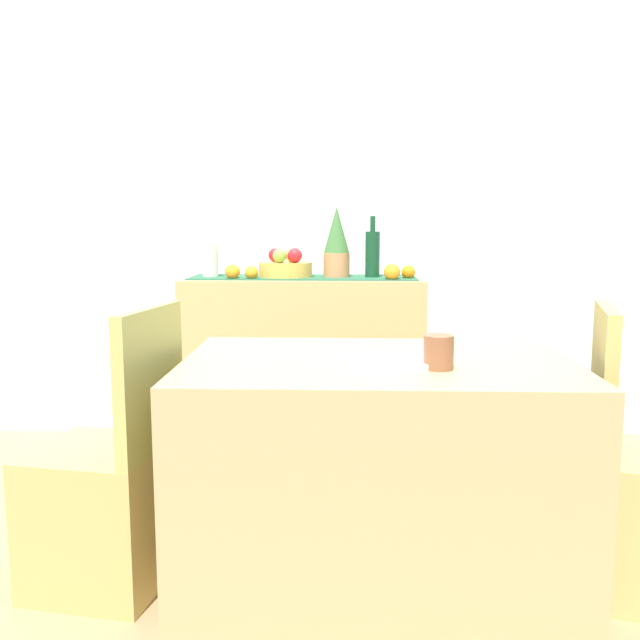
{
  "coord_description": "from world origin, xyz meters",
  "views": [
    {
      "loc": [
        0.11,
        -2.52,
        1.16
      ],
      "look_at": [
        -0.0,
        0.37,
        0.74
      ],
      "focal_mm": 39.1,
      "sensor_mm": 36.0,
      "label": 1
    }
  ],
  "objects_px": {
    "fruit_bowl": "(285,269)",
    "open_book": "(389,361)",
    "wine_bottle": "(372,254)",
    "potted_plant": "(337,243)",
    "chair_near_window": "(107,504)",
    "coffee_cup": "(439,352)",
    "ceramic_vase": "(210,261)",
    "dining_table": "(377,476)",
    "sideboard_console": "(304,364)"
  },
  "relations": [
    {
      "from": "fruit_bowl",
      "to": "open_book",
      "type": "distance_m",
      "value": 1.49
    },
    {
      "from": "fruit_bowl",
      "to": "wine_bottle",
      "type": "xyz_separation_m",
      "value": [
        0.43,
        0.0,
        0.08
      ]
    },
    {
      "from": "potted_plant",
      "to": "wine_bottle",
      "type": "bearing_deg",
      "value": -0.0
    },
    {
      "from": "open_book",
      "to": "chair_near_window",
      "type": "distance_m",
      "value": 1.01
    },
    {
      "from": "wine_bottle",
      "to": "potted_plant",
      "type": "height_order",
      "value": "potted_plant"
    },
    {
      "from": "coffee_cup",
      "to": "ceramic_vase",
      "type": "bearing_deg",
      "value": 122.32
    },
    {
      "from": "fruit_bowl",
      "to": "ceramic_vase",
      "type": "relative_size",
      "value": 1.62
    },
    {
      "from": "dining_table",
      "to": "chair_near_window",
      "type": "bearing_deg",
      "value": -179.81
    },
    {
      "from": "potted_plant",
      "to": "open_book",
      "type": "height_order",
      "value": "potted_plant"
    },
    {
      "from": "ceramic_vase",
      "to": "chair_near_window",
      "type": "bearing_deg",
      "value": -93.47
    },
    {
      "from": "sideboard_console",
      "to": "dining_table",
      "type": "distance_m",
      "value": 1.39
    },
    {
      "from": "sideboard_console",
      "to": "chair_near_window",
      "type": "distance_m",
      "value": 1.48
    },
    {
      "from": "dining_table",
      "to": "chair_near_window",
      "type": "distance_m",
      "value": 0.86
    },
    {
      "from": "sideboard_console",
      "to": "ceramic_vase",
      "type": "xyz_separation_m",
      "value": [
        -0.46,
        0.0,
        0.52
      ]
    },
    {
      "from": "potted_plant",
      "to": "coffee_cup",
      "type": "xyz_separation_m",
      "value": [
        0.31,
        -1.49,
        -0.26
      ]
    },
    {
      "from": "coffee_cup",
      "to": "chair_near_window",
      "type": "distance_m",
      "value": 1.15
    },
    {
      "from": "dining_table",
      "to": "fruit_bowl",
      "type": "bearing_deg",
      "value": 106.38
    },
    {
      "from": "coffee_cup",
      "to": "open_book",
      "type": "bearing_deg",
      "value": 154.44
    },
    {
      "from": "wine_bottle",
      "to": "fruit_bowl",
      "type": "bearing_deg",
      "value": 180.0
    },
    {
      "from": "potted_plant",
      "to": "sideboard_console",
      "type": "bearing_deg",
      "value": -180.0
    },
    {
      "from": "chair_near_window",
      "to": "sideboard_console",
      "type": "bearing_deg",
      "value": 68.15
    },
    {
      "from": "potted_plant",
      "to": "open_book",
      "type": "bearing_deg",
      "value": -82.95
    },
    {
      "from": "sideboard_console",
      "to": "ceramic_vase",
      "type": "height_order",
      "value": "ceramic_vase"
    },
    {
      "from": "chair_near_window",
      "to": "coffee_cup",
      "type": "bearing_deg",
      "value": -6.95
    },
    {
      "from": "wine_bottle",
      "to": "potted_plant",
      "type": "relative_size",
      "value": 0.87
    },
    {
      "from": "sideboard_console",
      "to": "open_book",
      "type": "relative_size",
      "value": 4.24
    },
    {
      "from": "ceramic_vase",
      "to": "chair_near_window",
      "type": "height_order",
      "value": "ceramic_vase"
    },
    {
      "from": "fruit_bowl",
      "to": "coffee_cup",
      "type": "distance_m",
      "value": 1.59
    },
    {
      "from": "fruit_bowl",
      "to": "wine_bottle",
      "type": "distance_m",
      "value": 0.44
    },
    {
      "from": "dining_table",
      "to": "coffee_cup",
      "type": "height_order",
      "value": "coffee_cup"
    },
    {
      "from": "ceramic_vase",
      "to": "coffee_cup",
      "type": "bearing_deg",
      "value": -57.68
    },
    {
      "from": "coffee_cup",
      "to": "wine_bottle",
      "type": "bearing_deg",
      "value": 95.18
    },
    {
      "from": "wine_bottle",
      "to": "dining_table",
      "type": "height_order",
      "value": "wine_bottle"
    },
    {
      "from": "sideboard_console",
      "to": "wine_bottle",
      "type": "height_order",
      "value": "wine_bottle"
    },
    {
      "from": "potted_plant",
      "to": "coffee_cup",
      "type": "distance_m",
      "value": 1.54
    },
    {
      "from": "sideboard_console",
      "to": "wine_bottle",
      "type": "distance_m",
      "value": 0.65
    },
    {
      "from": "fruit_bowl",
      "to": "potted_plant",
      "type": "distance_m",
      "value": 0.28
    },
    {
      "from": "fruit_bowl",
      "to": "chair_near_window",
      "type": "xyz_separation_m",
      "value": [
        -0.46,
        -1.36,
        -0.65
      ]
    },
    {
      "from": "sideboard_console",
      "to": "coffee_cup",
      "type": "relative_size",
      "value": 12.05
    },
    {
      "from": "sideboard_console",
      "to": "open_book",
      "type": "xyz_separation_m",
      "value": [
        0.34,
        -1.42,
        0.31
      ]
    },
    {
      "from": "coffee_cup",
      "to": "chair_near_window",
      "type": "bearing_deg",
      "value": 173.05
    },
    {
      "from": "ceramic_vase",
      "to": "open_book",
      "type": "bearing_deg",
      "value": -60.49
    },
    {
      "from": "sideboard_console",
      "to": "wine_bottle",
      "type": "bearing_deg",
      "value": 0.0
    },
    {
      "from": "ceramic_vase",
      "to": "open_book",
      "type": "relative_size",
      "value": 0.59
    },
    {
      "from": "potted_plant",
      "to": "ceramic_vase",
      "type": "bearing_deg",
      "value": -180.0
    },
    {
      "from": "sideboard_console",
      "to": "open_book",
      "type": "height_order",
      "value": "sideboard_console"
    },
    {
      "from": "sideboard_console",
      "to": "ceramic_vase",
      "type": "distance_m",
      "value": 0.7
    },
    {
      "from": "fruit_bowl",
      "to": "ceramic_vase",
      "type": "distance_m",
      "value": 0.38
    },
    {
      "from": "sideboard_console",
      "to": "ceramic_vase",
      "type": "bearing_deg",
      "value": 180.0
    },
    {
      "from": "potted_plant",
      "to": "dining_table",
      "type": "xyz_separation_m",
      "value": [
        0.15,
        -1.36,
        -0.68
      ]
    }
  ]
}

